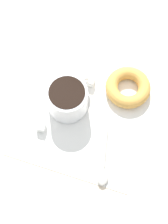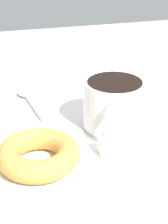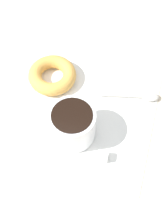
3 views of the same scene
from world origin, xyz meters
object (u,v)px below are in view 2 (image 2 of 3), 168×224
at_px(donut, 39,154).
at_px(sugar_cube_extra, 106,146).
at_px(spoon, 27,96).
at_px(sugar_cube, 124,98).
at_px(coffee_cup, 113,103).

distance_m(donut, sugar_cube_extra, 0.09).
xyz_separation_m(spoon, sugar_cube, (-0.16, 0.06, 0.01)).
height_order(donut, sugar_cube, donut).
height_order(sugar_cube, sugar_cube_extra, sugar_cube_extra).
bearing_deg(sugar_cube_extra, donut, 2.03).
height_order(coffee_cup, sugar_cube, coffee_cup).
bearing_deg(spoon, sugar_cube, 158.85).
distance_m(donut, sugar_cube, 0.22).
relative_size(coffee_cup, sugar_cube, 6.02).
bearing_deg(donut, coffee_cup, -149.87).
height_order(spoon, sugar_cube_extra, sugar_cube_extra).
relative_size(spoon, sugar_cube_extra, 6.25).
height_order(coffee_cup, donut, coffee_cup).
bearing_deg(sugar_cube, coffee_cup, 57.26).
distance_m(spoon, sugar_cube_extra, 0.21).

